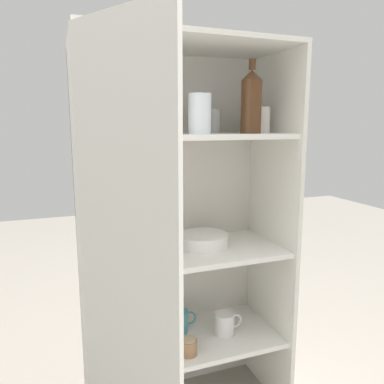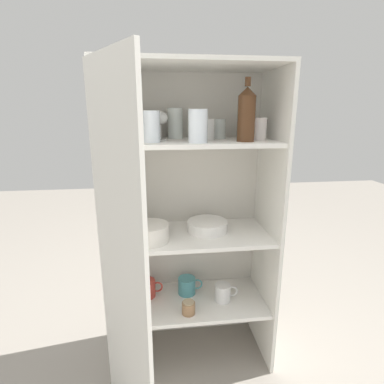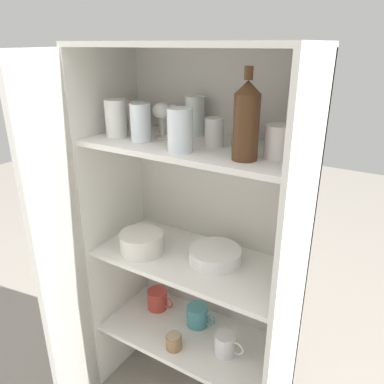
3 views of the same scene
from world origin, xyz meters
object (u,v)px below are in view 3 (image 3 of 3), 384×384
plate_stack_white (215,255)px  coffee_mug_primary (225,344)px  storage_jar (174,342)px  mixing_bowl_large (142,242)px  wine_bottle (246,121)px

plate_stack_white → coffee_mug_primary: 0.38m
coffee_mug_primary → storage_jar: bearing=-156.7°
mixing_bowl_large → coffee_mug_primary: size_ratio=1.43×
coffee_mug_primary → storage_jar: (-0.19, -0.08, -0.01)m
coffee_mug_primary → wine_bottle: bearing=-43.3°
mixing_bowl_large → coffee_mug_primary: (0.37, 0.04, -0.38)m
mixing_bowl_large → storage_jar: 0.44m
plate_stack_white → storage_jar: size_ratio=3.03×
wine_bottle → plate_stack_white: (-0.15, 0.11, -0.55)m
plate_stack_white → mixing_bowl_large: mixing_bowl_large is taller
wine_bottle → storage_jar: wine_bottle is taller
storage_jar → plate_stack_white: bearing=49.2°
wine_bottle → coffee_mug_primary: size_ratio=2.17×
plate_stack_white → storage_jar: (-0.11, -0.13, -0.38)m
plate_stack_white → storage_jar: 0.42m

